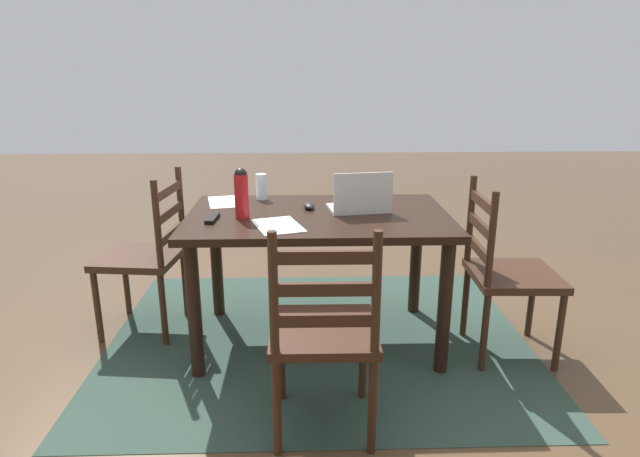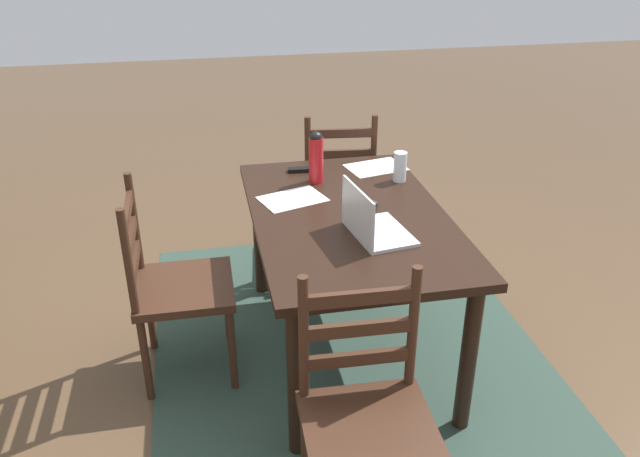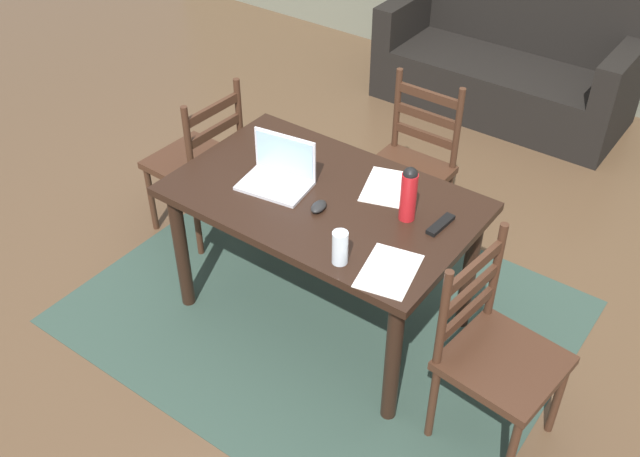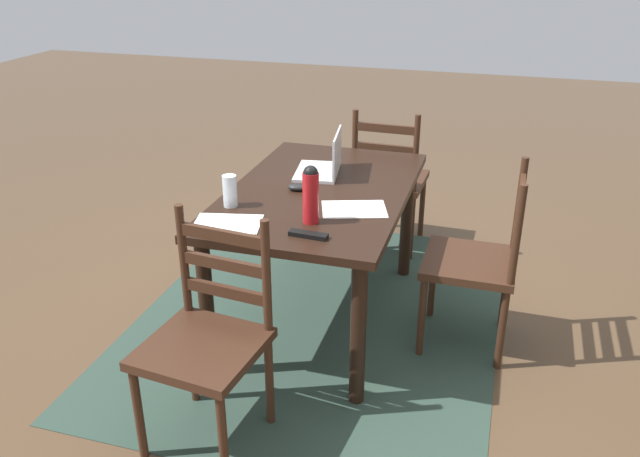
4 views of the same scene
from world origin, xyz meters
name	(u,v)px [view 1 (image 1 of 4)]	position (x,y,z in m)	size (l,w,h in m)	color
ground_plane	(318,339)	(0.00, 0.00, 0.00)	(14.00, 14.00, 0.00)	brown
area_rug	(318,338)	(0.00, 0.00, 0.00)	(2.37, 1.90, 0.01)	#2D4238
dining_table	(318,232)	(0.00, 0.00, 0.65)	(1.40, 0.87, 0.75)	black
chair_left_far	(506,273)	(-0.99, 0.17, 0.46)	(0.45, 0.45, 0.95)	#3D2316
chair_far_head	(324,333)	(0.00, 0.81, 0.46)	(0.44, 0.44, 0.95)	#3D2316
chair_right_near	(146,255)	(0.99, -0.17, 0.46)	(0.49, 0.49, 0.95)	#3D2316
laptop	(360,201)	(-0.23, -0.03, 0.81)	(0.35, 0.27, 0.23)	silver
water_bottle	(241,192)	(0.40, 0.08, 0.89)	(0.07, 0.07, 0.26)	red
drinking_glass	(261,187)	(0.33, -0.34, 0.83)	(0.07, 0.07, 0.15)	silver
computer_mouse	(309,206)	(0.05, -0.10, 0.77)	(0.06, 0.10, 0.03)	black
tv_remote	(212,218)	(0.55, 0.11, 0.76)	(0.04, 0.17, 0.02)	black
paper_stack_left	(278,226)	(0.21, 0.23, 0.75)	(0.21, 0.30, 0.00)	white
paper_stack_right	(227,202)	(0.52, -0.27, 0.75)	(0.21, 0.30, 0.00)	white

